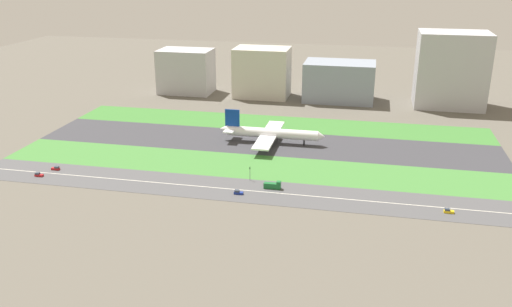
# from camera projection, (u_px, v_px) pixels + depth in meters

# --- Properties ---
(ground_plane) EXTENTS (800.00, 800.00, 0.00)m
(ground_plane) POSITION_uv_depth(u_px,v_px,m) (266.00, 143.00, 331.68)
(ground_plane) COLOR #5B564C
(runway) EXTENTS (280.00, 46.00, 0.10)m
(runway) POSITION_uv_depth(u_px,v_px,m) (266.00, 142.00, 331.66)
(runway) COLOR #38383D
(runway) RESTS_ON ground_plane
(grass_median_north) EXTENTS (280.00, 36.00, 0.10)m
(grass_median_north) POSITION_uv_depth(u_px,v_px,m) (277.00, 123.00, 369.31)
(grass_median_north) COLOR #3D7A33
(grass_median_north) RESTS_ON ground_plane
(grass_median_south) EXTENTS (280.00, 36.00, 0.10)m
(grass_median_south) POSITION_uv_depth(u_px,v_px,m) (251.00, 166.00, 294.01)
(grass_median_south) COLOR #427F38
(grass_median_south) RESTS_ON ground_plane
(highway) EXTENTS (280.00, 28.00, 0.10)m
(highway) POSITION_uv_depth(u_px,v_px,m) (237.00, 190.00, 264.62)
(highway) COLOR #4C4C4F
(highway) RESTS_ON ground_plane
(highway_centerline) EXTENTS (266.00, 0.50, 0.01)m
(highway_centerline) POSITION_uv_depth(u_px,v_px,m) (237.00, 190.00, 264.60)
(highway_centerline) COLOR silver
(highway_centerline) RESTS_ON highway
(airliner) EXTENTS (65.00, 56.00, 19.70)m
(airliner) POSITION_uv_depth(u_px,v_px,m) (270.00, 133.00, 329.10)
(airliner) COLOR white
(airliner) RESTS_ON runway
(car_1) EXTENTS (4.40, 1.80, 2.00)m
(car_1) POSITION_uv_depth(u_px,v_px,m) (56.00, 168.00, 288.82)
(car_1) COLOR #B2191E
(car_1) RESTS_ON highway
(car_2) EXTENTS (4.40, 1.80, 2.00)m
(car_2) POSITION_uv_depth(u_px,v_px,m) (448.00, 211.00, 240.45)
(car_2) COLOR yellow
(car_2) RESTS_ON highway
(car_0) EXTENTS (4.40, 1.80, 2.00)m
(car_0) POSITION_uv_depth(u_px,v_px,m) (238.00, 192.00, 259.41)
(car_0) COLOR navy
(car_0) RESTS_ON highway
(truck_0) EXTENTS (8.40, 2.50, 4.00)m
(truck_0) POSITION_uv_depth(u_px,v_px,m) (273.00, 185.00, 265.36)
(truck_0) COLOR #19662D
(truck_0) RESTS_ON highway
(car_3) EXTENTS (4.40, 1.80, 2.00)m
(car_3) POSITION_uv_depth(u_px,v_px,m) (39.00, 175.00, 280.38)
(car_3) COLOR #B2191E
(car_3) RESTS_ON highway
(traffic_light) EXTENTS (0.36, 0.50, 7.20)m
(traffic_light) POSITION_uv_depth(u_px,v_px,m) (250.00, 172.00, 274.43)
(traffic_light) COLOR #4C4C51
(traffic_light) RESTS_ON highway
(terminal_building) EXTENTS (43.10, 28.82, 35.77)m
(terminal_building) POSITION_uv_depth(u_px,v_px,m) (186.00, 71.00, 447.90)
(terminal_building) COLOR #B2B2B7
(terminal_building) RESTS_ON ground_plane
(hangar_building) EXTENTS (43.43, 29.85, 39.33)m
(hangar_building) POSITION_uv_depth(u_px,v_px,m) (262.00, 72.00, 434.65)
(hangar_building) COLOR beige
(hangar_building) RESTS_ON ground_plane
(office_tower) EXTENTS (54.37, 34.44, 30.43)m
(office_tower) POSITION_uv_depth(u_px,v_px,m) (339.00, 81.00, 424.02)
(office_tower) COLOR gray
(office_tower) RESTS_ON ground_plane
(cargo_warehouse) EXTENTS (50.60, 36.05, 55.71)m
(cargo_warehouse) POSITION_uv_depth(u_px,v_px,m) (451.00, 70.00, 403.51)
(cargo_warehouse) COLOR #B2B2B7
(cargo_warehouse) RESTS_ON ground_plane
(fuel_tank_west) EXTENTS (21.38, 21.38, 12.89)m
(fuel_tank_west) POSITION_uv_depth(u_px,v_px,m) (317.00, 79.00, 472.61)
(fuel_tank_west) COLOR silver
(fuel_tank_west) RESTS_ON ground_plane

